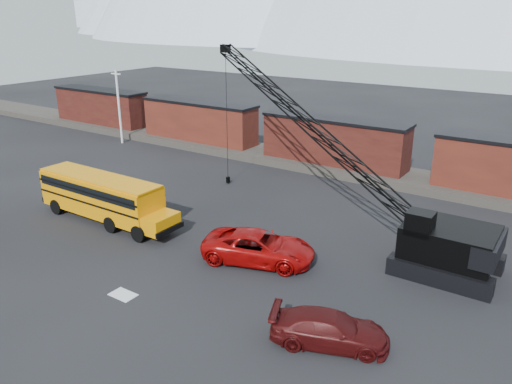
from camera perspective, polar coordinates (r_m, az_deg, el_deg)
ground at (r=30.02m, az=-9.88°, el=-7.90°), size 160.00×160.00×0.00m
gravel_berm at (r=46.97m, az=8.77°, el=2.96°), size 120.00×5.00×0.70m
boxcar_west_far at (r=66.13m, az=-17.32°, el=9.37°), size 13.70×3.10×4.17m
boxcar_west_near at (r=54.81m, az=-6.49°, el=8.11°), size 13.70×3.10×4.17m
boxcar_mid at (r=46.33m, az=8.92°, el=5.81°), size 13.70×3.10×4.17m
utility_pole at (r=57.32m, az=-15.40°, el=9.46°), size 1.40×0.24×8.00m
snow_patch at (r=27.34m, az=-14.95°, el=-11.27°), size 1.40×0.90×0.02m
school_bus at (r=36.12m, az=-16.97°, el=-0.51°), size 11.65×2.65×3.19m
red_pickup at (r=29.31m, az=0.32°, el=-6.31°), size 7.15×4.89×1.82m
maroon_suv at (r=22.89m, az=8.41°, el=-15.25°), size 5.63×3.88×1.52m
crawler_crane at (r=34.01m, az=6.22°, el=7.56°), size 22.72×8.11×11.66m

